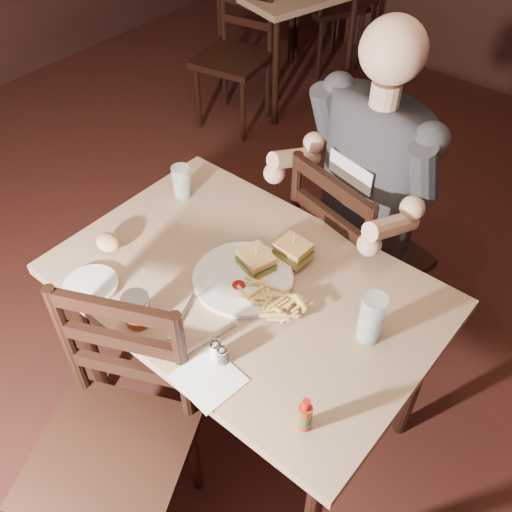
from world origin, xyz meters
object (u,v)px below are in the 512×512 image
Objects in this scene: dinner_plate at (243,279)px; glass_right at (371,318)px; side_plate at (91,286)px; syrup_dispenser at (137,310)px; bg_chair_far at (330,4)px; glass_left at (182,182)px; bg_chair_near at (232,59)px; chair_far at (359,255)px; diner at (367,159)px; main_table at (246,299)px; hot_sauce at (305,414)px; chair_near at (109,458)px.

dinner_plate is 1.87× the size of glass_right.
glass_right reaches higher than side_plate.
dinner_plate is at bearing 67.69° from syrup_dispenser.
bg_chair_far reaches higher than glass_right.
glass_left is 0.89m from glass_right.
chair_far is at bearing -43.98° from bg_chair_near.
diner is at bearing 90.00° from chair_far.
syrup_dispenser reaches higher than main_table.
main_table is 0.64m from chair_far.
chair_far is 1.02m from hot_sauce.
hot_sauce is 0.80m from side_plate.
side_plate is (-0.33, 0.28, 0.29)m from chair_near.
glass_right is (0.33, -0.54, 0.37)m from chair_far.
bg_chair_far is at bearing 138.49° from diner.
glass_right reaches higher than glass_left.
diner is at bearing 34.25° from glass_left.
glass_left is 0.75× the size of glass_right.
main_table is 1.29× the size of bg_chair_far.
bg_chair_near is 7.65× the size of hot_sauce.
bg_chair_far is 5.64× the size of side_plate.
glass_left reaches higher than side_plate.
chair_near is 7.80× the size of glass_left.
bg_chair_near is 2.51m from glass_right.
diner is at bearing 113.26° from hot_sauce.
dinner_plate is at bearing 93.95° from chair_far.
chair_near is 3.13× the size of dinner_plate.
glass_right is at bearing 8.64° from main_table.
glass_left is at bearing 94.45° from chair_near.
hot_sauce is (0.36, -0.84, -0.14)m from diner.
hot_sauce is 1.12× the size of syrup_dispenser.
bg_chair_near is (-1.50, 1.64, -0.24)m from main_table.
bg_chair_near reaches higher than syrup_dispenser.
hot_sauce is at bearing -27.86° from glass_left.
chair_near reaches higher than hot_sauce.
bg_chair_far is 1.04× the size of bg_chair_near.
hot_sauce is at bearing -33.43° from main_table.
dinner_plate is 0.43m from glass_right.
hot_sauce is (0.45, -0.28, 0.05)m from dinner_plate.
dinner_plate is (1.49, -1.64, 0.33)m from bg_chair_near.
dinner_plate is 0.48m from side_plate.
chair_near is (-0.11, -1.20, 0.00)m from chair_far.
dinner_plate is at bearing 42.62° from side_plate.
dinner_plate is at bearing -22.84° from glass_left.
syrup_dispenser is at bearing 1.06° from side_plate.
bg_chair_far is at bearing 118.71° from main_table.
diner is 0.67m from glass_left.
main_table is 0.54m from hot_sauce.
glass_right is 0.99× the size of side_plate.
diner is (0.10, 1.16, 0.49)m from chair_near.
chair_far is 0.49m from diner.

